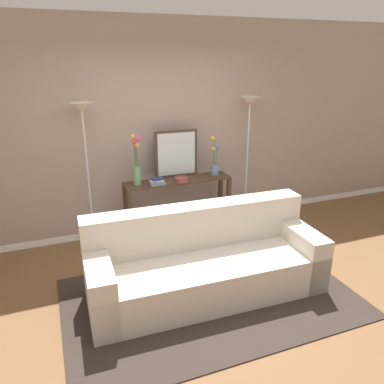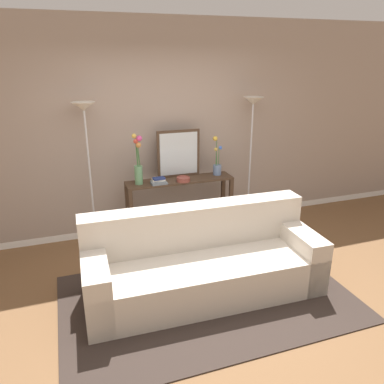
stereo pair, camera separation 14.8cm
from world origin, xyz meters
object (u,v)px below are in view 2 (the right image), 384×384
Objects in this scene: floor_lamp_left at (86,136)px; fruit_bowl at (183,179)px; couch at (202,264)px; vase_tall_flowers at (138,165)px; book_row_under_console at (153,234)px; wall_mirror at (179,154)px; console_table at (180,197)px; book_stack at (159,181)px; vase_short_flowers at (217,164)px; floor_lamp_right at (252,126)px.

floor_lamp_left is 1.33m from fruit_bowl.
couch reaches higher than fruit_bowl.
vase_tall_flowers reaches higher than couch.
fruit_bowl reaches higher than book_row_under_console.
floor_lamp_left is 1.22m from wall_mirror.
console_table is 1.46m from floor_lamp_left.
couch is 13.55× the size of fruit_bowl.
floor_lamp_left is at bearing 176.17° from book_row_under_console.
book_stack is (0.24, -0.08, -0.22)m from vase_tall_flowers.
vase_short_flowers is (0.73, 1.40, 0.64)m from couch.
fruit_bowl is at bearing -77.83° from console_table.
floor_lamp_right is at bearing 1.52° from vase_short_flowers.
book_row_under_console is (-0.42, -0.13, -1.07)m from wall_mirror.
floor_lamp_right is 1.51m from book_stack.
book_stack is at bearing -179.34° from fruit_bowl.
vase_tall_flowers is at bearing -174.40° from book_row_under_console.
couch is at bearing -99.19° from fruit_bowl.
couch is 1.70m from vase_short_flowers.
wall_mirror is (1.17, 0.08, -0.33)m from floor_lamp_left.
wall_mirror is at bearing 78.19° from console_table.
vase_tall_flowers is 1.10m from vase_short_flowers.
wall_mirror reaches higher than couch.
book_stack is (0.83, -0.14, -0.61)m from floor_lamp_left.
floor_lamp_left is at bearing 170.13° from book_stack.
fruit_bowl is at bearing -7.49° from vase_tall_flowers.
console_table is 0.58m from wall_mirror.
book_row_under_console is at bearing -3.83° from floor_lamp_left.
vase_short_flowers reaches higher than book_row_under_console.
vase_tall_flowers reaches higher than book_stack.
vase_tall_flowers is at bearing -166.02° from wall_mirror.
couch is 1.39m from fruit_bowl.
floor_lamp_left is 2.83× the size of vase_tall_flowers.
floor_lamp_right is at bearing -4.32° from wall_mirror.
console_table is 0.78× the size of floor_lamp_right.
book_stack reaches higher than fruit_bowl.
wall_mirror is at bearing 3.82° from floor_lamp_left.
floor_lamp_right is at bearing 1.98° from book_row_under_console.
console_table is 0.78× the size of floor_lamp_left.
floor_lamp_left is 1.01× the size of floor_lamp_right.
console_table is 0.68m from vase_short_flowers.
fruit_bowl is (0.21, 1.27, 0.52)m from couch.
wall_mirror reaches higher than console_table.
fruit_bowl is at bearing -12.34° from book_row_under_console.
couch is 1.39m from console_table.
floor_lamp_right reaches higher than book_stack.
floor_lamp_left is at bearing 180.00° from floor_lamp_right.
floor_lamp_right is at bearing -0.00° from floor_lamp_left.
book_row_under_console is (-0.41, 0.09, -0.78)m from fruit_bowl.
floor_lamp_left is 2.91× the size of wall_mirror.
book_stack is at bearing -163.23° from console_table.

